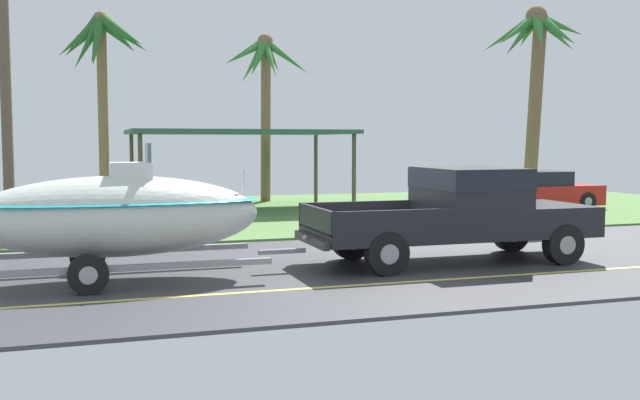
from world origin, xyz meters
name	(u,v)px	position (x,y,z in m)	size (l,w,h in m)	color
ground	(276,221)	(0.00, 8.38, -0.01)	(36.00, 22.00, 0.11)	#38383D
pickup_truck_towing	(467,209)	(1.78, -0.15, 1.05)	(5.97, 2.15, 1.90)	black
boat_on_trailer	(116,215)	(-5.05, -0.15, 1.14)	(6.17, 2.25, 2.39)	gray
parked_sedan_near	(532,191)	(9.48, 8.98, 0.67)	(4.74, 1.84, 1.38)	#B21E19
carport_awning	(239,134)	(-0.43, 11.86, 2.69)	(7.46, 4.74, 2.82)	#4C4238
palm_tree_near_left	(102,54)	(-4.99, 8.69, 4.91)	(2.72, 3.05, 6.11)	brown
palm_tree_mid	(265,74)	(1.25, 14.93, 5.04)	(3.45, 3.26, 6.62)	brown
palm_tree_far_left	(536,58)	(7.70, 6.33, 4.96)	(3.15, 3.28, 6.56)	brown
utility_pole	(5,54)	(-7.16, 4.48, 4.35)	(0.24, 1.80, 8.40)	brown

